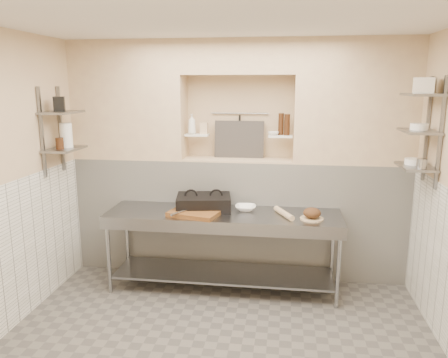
% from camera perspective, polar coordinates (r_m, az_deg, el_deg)
% --- Properties ---
extents(floor, '(4.00, 3.90, 0.10)m').
position_cam_1_polar(floor, '(4.17, -1.09, -21.94)').
color(floor, '#5E5953').
rests_on(floor, ground).
extents(ceiling, '(4.00, 3.90, 0.10)m').
position_cam_1_polar(ceiling, '(3.50, -1.30, 21.39)').
color(ceiling, silver).
rests_on(ceiling, ground).
extents(wall_back, '(4.00, 0.10, 2.80)m').
position_cam_1_polar(wall_back, '(5.51, 2.13, 2.90)').
color(wall_back, '#D0B587').
rests_on(wall_back, ground).
extents(wall_front, '(4.00, 0.10, 2.80)m').
position_cam_1_polar(wall_front, '(1.76, -12.22, -18.68)').
color(wall_front, '#D0B587').
rests_on(wall_front, ground).
extents(backwall_lower, '(4.00, 0.40, 1.40)m').
position_cam_1_polar(backwall_lower, '(5.43, 1.80, -4.84)').
color(backwall_lower, white).
rests_on(backwall_lower, floor).
extents(alcove_sill, '(1.30, 0.40, 0.02)m').
position_cam_1_polar(alcove_sill, '(5.26, 1.85, 2.57)').
color(alcove_sill, '#D0B587').
rests_on(alcove_sill, backwall_lower).
extents(backwall_pillar_left, '(1.35, 0.40, 1.40)m').
position_cam_1_polar(backwall_pillar_left, '(5.49, -12.19, 9.95)').
color(backwall_pillar_left, '#D0B587').
rests_on(backwall_pillar_left, backwall_lower).
extents(backwall_pillar_right, '(1.35, 0.40, 1.40)m').
position_cam_1_polar(backwall_pillar_right, '(5.22, 16.74, 9.61)').
color(backwall_pillar_right, '#D0B587').
rests_on(backwall_pillar_right, backwall_lower).
extents(backwall_header, '(1.30, 0.40, 0.40)m').
position_cam_1_polar(backwall_header, '(5.20, 1.95, 15.62)').
color(backwall_header, '#D0B587').
rests_on(backwall_header, backwall_lower).
extents(wainscot_left, '(0.02, 3.90, 1.40)m').
position_cam_1_polar(wainscot_left, '(4.54, -27.18, -9.73)').
color(wainscot_left, white).
rests_on(wainscot_left, floor).
extents(alcove_shelf_left, '(0.28, 0.16, 0.02)m').
position_cam_1_polar(alcove_shelf_left, '(5.30, -3.54, 5.79)').
color(alcove_shelf_left, white).
rests_on(alcove_shelf_left, backwall_lower).
extents(alcove_shelf_right, '(0.28, 0.16, 0.02)m').
position_cam_1_polar(alcove_shelf_right, '(5.19, 7.40, 5.58)').
color(alcove_shelf_right, white).
rests_on(alcove_shelf_right, backwall_lower).
extents(utensil_rail, '(0.70, 0.02, 0.02)m').
position_cam_1_polar(utensil_rail, '(5.37, 2.09, 8.57)').
color(utensil_rail, gray).
rests_on(utensil_rail, wall_back).
extents(hanging_steel, '(0.02, 0.02, 0.30)m').
position_cam_1_polar(hanging_steel, '(5.36, 2.05, 6.74)').
color(hanging_steel, black).
rests_on(hanging_steel, utensil_rail).
extents(splash_panel, '(0.60, 0.08, 0.45)m').
position_cam_1_polar(splash_panel, '(5.33, 1.99, 5.19)').
color(splash_panel, '#383330').
rests_on(splash_panel, alcove_sill).
extents(shelf_rail_left_a, '(0.03, 0.03, 0.95)m').
position_cam_1_polar(shelf_rail_left_a, '(5.32, -20.53, 6.15)').
color(shelf_rail_left_a, slate).
rests_on(shelf_rail_left_a, wall_left).
extents(shelf_rail_left_b, '(0.03, 0.03, 0.95)m').
position_cam_1_polar(shelf_rail_left_b, '(4.98, -22.70, 5.61)').
color(shelf_rail_left_b, slate).
rests_on(shelf_rail_left_b, wall_left).
extents(wall_shelf_left_lower, '(0.30, 0.50, 0.02)m').
position_cam_1_polar(wall_shelf_left_lower, '(5.11, -20.08, 3.69)').
color(wall_shelf_left_lower, slate).
rests_on(wall_shelf_left_lower, wall_left).
extents(wall_shelf_left_upper, '(0.30, 0.50, 0.03)m').
position_cam_1_polar(wall_shelf_left_upper, '(5.07, -20.41, 8.16)').
color(wall_shelf_left_upper, slate).
rests_on(wall_shelf_left_upper, wall_left).
extents(shelf_rail_right_a, '(0.03, 0.03, 1.05)m').
position_cam_1_polar(shelf_rail_right_a, '(4.89, 25.01, 5.90)').
color(shelf_rail_right_a, slate).
rests_on(shelf_rail_right_a, wall_right).
extents(shelf_rail_right_b, '(0.03, 0.03, 1.05)m').
position_cam_1_polar(shelf_rail_right_b, '(4.51, 26.45, 5.32)').
color(shelf_rail_right_b, slate).
rests_on(shelf_rail_right_b, wall_right).
extents(wall_shelf_right_lower, '(0.30, 0.50, 0.02)m').
position_cam_1_polar(wall_shelf_right_lower, '(4.71, 23.75, 1.49)').
color(wall_shelf_right_lower, slate).
rests_on(wall_shelf_right_lower, wall_right).
extents(wall_shelf_right_mid, '(0.30, 0.50, 0.02)m').
position_cam_1_polar(wall_shelf_right_mid, '(4.66, 24.12, 5.72)').
color(wall_shelf_right_mid, slate).
rests_on(wall_shelf_right_mid, wall_right).
extents(wall_shelf_right_upper, '(0.30, 0.50, 0.03)m').
position_cam_1_polar(wall_shelf_right_upper, '(4.64, 24.50, 10.01)').
color(wall_shelf_right_upper, slate).
rests_on(wall_shelf_right_upper, wall_right).
extents(prep_table, '(2.60, 0.70, 0.90)m').
position_cam_1_polar(prep_table, '(4.92, -0.14, -7.36)').
color(prep_table, gray).
rests_on(prep_table, floor).
extents(panini_press, '(0.67, 0.53, 0.16)m').
position_cam_1_polar(panini_press, '(4.96, -2.67, -3.10)').
color(panini_press, black).
rests_on(panini_press, prep_table).
extents(cutting_board, '(0.60, 0.49, 0.05)m').
position_cam_1_polar(cutting_board, '(4.78, -3.83, -4.44)').
color(cutting_board, brown).
rests_on(cutting_board, prep_table).
extents(knife_blade, '(0.26, 0.05, 0.01)m').
position_cam_1_polar(knife_blade, '(4.80, -3.14, -4.05)').
color(knife_blade, gray).
rests_on(knife_blade, cutting_board).
extents(tongs, '(0.15, 0.25, 0.03)m').
position_cam_1_polar(tongs, '(4.70, -5.77, -4.32)').
color(tongs, gray).
rests_on(tongs, cutting_board).
extents(mixing_bowl, '(0.24, 0.24, 0.06)m').
position_cam_1_polar(mixing_bowl, '(4.95, 2.83, -3.79)').
color(mixing_bowl, white).
rests_on(mixing_bowl, prep_table).
extents(rolling_pin, '(0.23, 0.39, 0.06)m').
position_cam_1_polar(rolling_pin, '(4.78, 7.82, -4.45)').
color(rolling_pin, tan).
rests_on(rolling_pin, prep_table).
extents(bread_board, '(0.25, 0.25, 0.01)m').
position_cam_1_polar(bread_board, '(4.72, 11.39, -5.09)').
color(bread_board, tan).
rests_on(bread_board, prep_table).
extents(bread_loaf, '(0.19, 0.19, 0.11)m').
position_cam_1_polar(bread_loaf, '(4.70, 11.42, -4.36)').
color(bread_loaf, '#4C2D19').
rests_on(bread_loaf, bread_board).
extents(bottle_soap, '(0.11, 0.11, 0.24)m').
position_cam_1_polar(bottle_soap, '(5.25, -4.22, 7.17)').
color(bottle_soap, white).
rests_on(bottle_soap, alcove_shelf_left).
extents(jar_alcove, '(0.09, 0.09, 0.13)m').
position_cam_1_polar(jar_alcove, '(5.29, -2.61, 6.64)').
color(jar_alcove, '#D0B587').
rests_on(jar_alcove, alcove_shelf_left).
extents(bowl_alcove, '(0.17, 0.17, 0.04)m').
position_cam_1_polar(bowl_alcove, '(5.17, 6.46, 5.94)').
color(bowl_alcove, white).
rests_on(bowl_alcove, alcove_shelf_right).
extents(condiment_a, '(0.07, 0.07, 0.25)m').
position_cam_1_polar(condiment_a, '(5.17, 8.23, 7.04)').
color(condiment_a, '#341B0D').
rests_on(condiment_a, alcove_shelf_right).
extents(condiment_b, '(0.06, 0.06, 0.25)m').
position_cam_1_polar(condiment_b, '(5.20, 7.45, 7.13)').
color(condiment_b, '#341B0D').
rests_on(condiment_b, alcove_shelf_right).
extents(condiment_c, '(0.07, 0.07, 0.11)m').
position_cam_1_polar(condiment_c, '(5.22, 8.22, 6.35)').
color(condiment_c, white).
rests_on(condiment_c, alcove_shelf_right).
extents(jug_left, '(0.13, 0.13, 0.27)m').
position_cam_1_polar(jug_left, '(5.13, -19.93, 5.40)').
color(jug_left, white).
rests_on(jug_left, wall_shelf_left_lower).
extents(jar_left, '(0.08, 0.08, 0.13)m').
position_cam_1_polar(jar_left, '(5.01, -20.66, 4.37)').
color(jar_left, '#341B0D').
rests_on(jar_left, wall_shelf_left_lower).
extents(box_left_upper, '(0.15, 0.15, 0.16)m').
position_cam_1_polar(box_left_upper, '(5.02, -20.73, 9.15)').
color(box_left_upper, black).
rests_on(box_left_upper, wall_shelf_left_upper).
extents(bowl_right, '(0.19, 0.19, 0.06)m').
position_cam_1_polar(bowl_right, '(4.75, 23.60, 2.10)').
color(bowl_right, white).
rests_on(bowl_right, wall_shelf_right_lower).
extents(canister_right, '(0.10, 0.10, 0.10)m').
position_cam_1_polar(canister_right, '(4.52, 24.41, 1.82)').
color(canister_right, gray).
rests_on(canister_right, wall_shelf_right_lower).
extents(bowl_right_mid, '(0.17, 0.17, 0.06)m').
position_cam_1_polar(bowl_right_mid, '(4.66, 24.14, 6.26)').
color(bowl_right_mid, white).
rests_on(bowl_right_mid, wall_shelf_right_mid).
extents(basket_right, '(0.26, 0.28, 0.14)m').
position_cam_1_polar(basket_right, '(4.59, 24.76, 11.03)').
color(basket_right, gray).
rests_on(basket_right, wall_shelf_right_upper).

